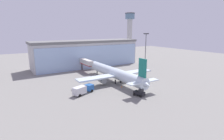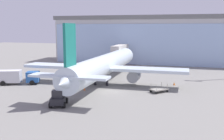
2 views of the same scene
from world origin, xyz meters
The scene contains 11 objects.
ground centered at (0.00, 0.00, 0.00)m, with size 240.00×240.00×0.00m, color gray.
terminal_building centered at (0.00, 40.33, 7.04)m, with size 58.10×16.61×14.07m.
jet_bridge centered at (-5.86, 28.19, 4.54)m, with size 2.54×12.57×5.92m.
control_tower centered at (48.38, 67.68, 19.73)m, with size 7.75×7.75×32.60m.
apron_light_mast centered at (23.20, 19.26, 10.66)m, with size 3.20×0.40×17.87m.
airplane centered at (-2.98, 6.10, 3.46)m, with size 31.02×37.99×11.06m.
catering_truck centered at (-18.17, 0.23, 1.47)m, with size 7.59×4.83×2.65m.
baggage_cart centered at (7.95, 1.84, 0.50)m, with size 3.06×3.16×1.50m.
pushback_tug centered at (-4.08, -9.81, 0.97)m, with size 3.02×3.61×2.30m.
safety_cone_nose centered at (-4.30, -0.50, 0.28)m, with size 0.36×0.36×0.55m, color orange.
safety_cone_wingtip centered at (9.90, 8.22, 0.28)m, with size 0.36×0.36×0.55m, color orange.
Camera 1 is at (-36.32, -48.28, 19.19)m, focal length 28.00 mm.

